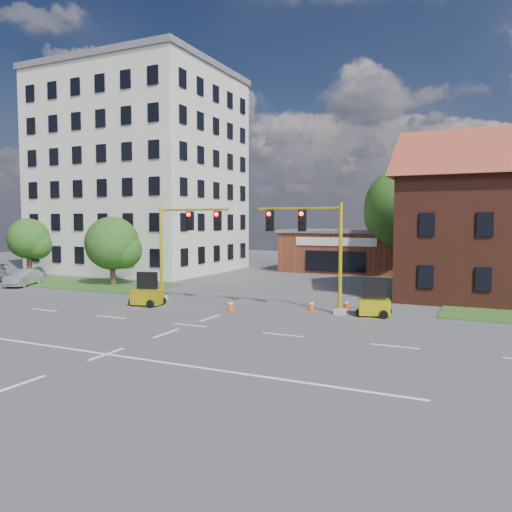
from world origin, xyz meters
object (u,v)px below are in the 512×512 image
signal_mast_west (182,241)px  signal_mast_east (312,244)px  pickup_white (475,290)px  trailer_east (374,305)px  trailer_west (147,295)px

signal_mast_west → signal_mast_east: same height
pickup_white → trailer_east: bearing=134.0°
signal_mast_west → trailer_east: 12.64m
signal_mast_west → trailer_west: signal_mast_west is taller
signal_mast_east → trailer_west: size_ratio=3.12×
trailer_east → pickup_white: bearing=41.4°
trailer_west → pickup_white: bearing=17.6°
signal_mast_east → trailer_east: signal_mast_east is taller
signal_mast_west → trailer_west: size_ratio=3.12×
pickup_white → signal_mast_east: bearing=120.0°
signal_mast_west → pickup_white: bearing=25.2°
signal_mast_east → trailer_east: 4.82m
trailer_west → pickup_white: (18.22, 10.18, 0.13)m
signal_mast_west → signal_mast_east: size_ratio=1.00×
signal_mast_east → trailer_west: signal_mast_east is taller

